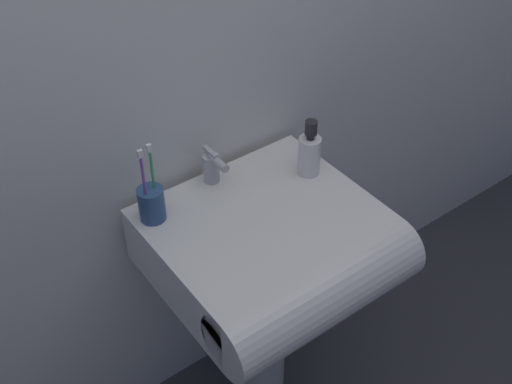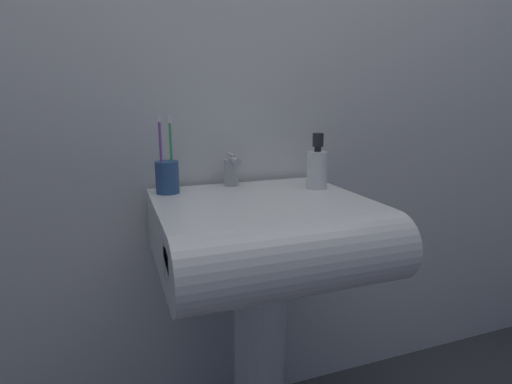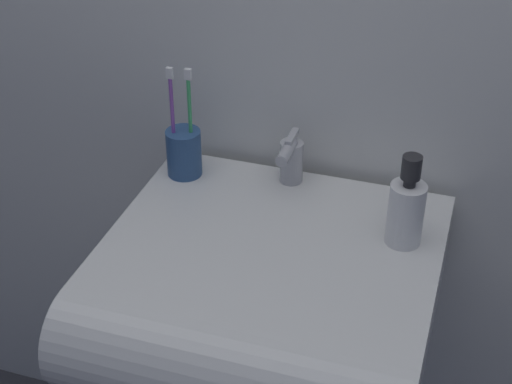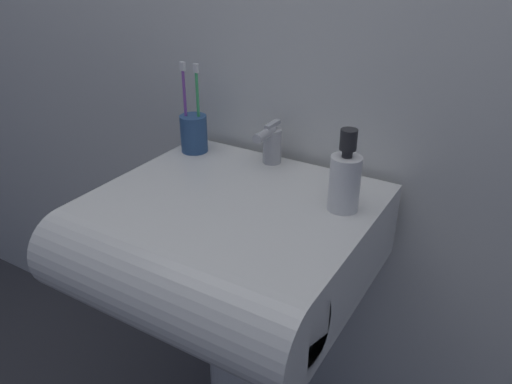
{
  "view_description": "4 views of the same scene",
  "coord_description": "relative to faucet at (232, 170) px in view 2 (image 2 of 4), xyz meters",
  "views": [
    {
      "loc": [
        -0.71,
        -0.94,
        1.89
      ],
      "look_at": [
        0.0,
        0.02,
        0.88
      ],
      "focal_mm": 45.0,
      "sensor_mm": 36.0,
      "label": 1
    },
    {
      "loc": [
        -0.36,
        -0.97,
        1.08
      ],
      "look_at": [
        -0.02,
        -0.03,
        0.84
      ],
      "focal_mm": 28.0,
      "sensor_mm": 36.0,
      "label": 2
    },
    {
      "loc": [
        0.29,
        -1.01,
        1.6
      ],
      "look_at": [
        -0.04,
        0.01,
        0.9
      ],
      "focal_mm": 55.0,
      "sensor_mm": 36.0,
      "label": 3
    },
    {
      "loc": [
        0.5,
        -0.75,
        1.29
      ],
      "look_at": [
        0.04,
        0.01,
        0.83
      ],
      "focal_mm": 35.0,
      "sensor_mm": 36.0,
      "label": 4
    }
  ],
  "objects": [
    {
      "name": "soap_bottle",
      "position": [
        0.23,
        -0.12,
        0.01
      ],
      "size": [
        0.06,
        0.06,
        0.16
      ],
      "color": "white",
      "rests_on": "sink_basin"
    },
    {
      "name": "faucet",
      "position": [
        0.0,
        0.0,
        0.0
      ],
      "size": [
        0.04,
        0.1,
        0.1
      ],
      "color": "#B7B7BC",
      "rests_on": "sink_basin"
    },
    {
      "name": "sink_pedestal",
      "position": [
        0.02,
        -0.18,
        -0.54
      ],
      "size": [
        0.15,
        0.15,
        0.65
      ],
      "primitive_type": "cylinder",
      "color": "white",
      "rests_on": "ground"
    },
    {
      "name": "toothbrush_cup",
      "position": [
        -0.2,
        -0.03,
        -0.0
      ],
      "size": [
        0.07,
        0.07,
        0.22
      ],
      "color": "#2D5184",
      "rests_on": "sink_basin"
    },
    {
      "name": "wall_back",
      "position": [
        0.02,
        0.09,
        0.33
      ],
      "size": [
        5.0,
        0.05,
        2.4
      ],
      "primitive_type": "cube",
      "color": "silver",
      "rests_on": "ground"
    },
    {
      "name": "sink_basin",
      "position": [
        0.02,
        -0.24,
        -0.13
      ],
      "size": [
        0.55,
        0.53,
        0.17
      ],
      "color": "white",
      "rests_on": "sink_pedestal"
    }
  ]
}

